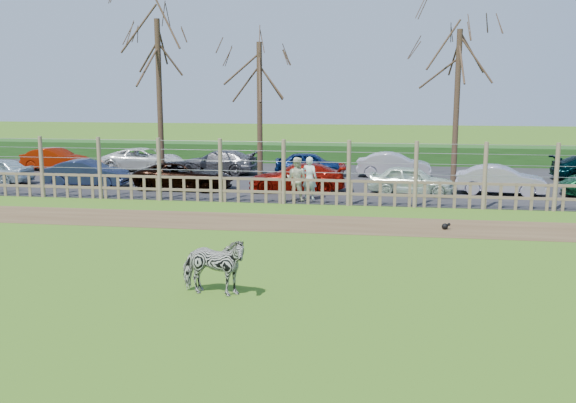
# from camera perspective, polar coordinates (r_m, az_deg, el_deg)

# --- Properties ---
(ground) EXTENTS (120.00, 120.00, 0.00)m
(ground) POSITION_cam_1_polar(r_m,az_deg,el_deg) (17.22, -4.55, -4.98)
(ground) COLOR olive
(ground) RESTS_ON ground
(dirt_strip) EXTENTS (34.00, 2.80, 0.01)m
(dirt_strip) POSITION_cam_1_polar(r_m,az_deg,el_deg) (21.50, -1.84, -1.86)
(dirt_strip) COLOR brown
(dirt_strip) RESTS_ON ground
(asphalt) EXTENTS (44.00, 13.00, 0.04)m
(asphalt) POSITION_cam_1_polar(r_m,az_deg,el_deg) (31.24, 1.47, 1.98)
(asphalt) COLOR #232326
(asphalt) RESTS_ON ground
(hedge) EXTENTS (46.00, 2.00, 1.10)m
(hedge) POSITION_cam_1_polar(r_m,az_deg,el_deg) (38.07, 2.79, 4.27)
(hedge) COLOR #1E4716
(hedge) RESTS_ON ground
(fence) EXTENTS (30.16, 0.16, 2.50)m
(fence) POSITION_cam_1_polar(r_m,az_deg,el_deg) (24.75, -0.39, 1.63)
(fence) COLOR brown
(fence) RESTS_ON ground
(tree_left) EXTENTS (4.80, 4.80, 7.88)m
(tree_left) POSITION_cam_1_polar(r_m,az_deg,el_deg) (30.49, -11.46, 12.13)
(tree_left) COLOR #3D2B1E
(tree_left) RESTS_ON ground
(tree_mid) EXTENTS (4.80, 4.80, 6.83)m
(tree_mid) POSITION_cam_1_polar(r_m,az_deg,el_deg) (30.24, -2.55, 10.91)
(tree_mid) COLOR #3D2B1E
(tree_mid) RESTS_ON ground
(tree_right) EXTENTS (4.80, 4.80, 7.35)m
(tree_right) POSITION_cam_1_polar(r_m,az_deg,el_deg) (30.35, 14.89, 11.29)
(tree_right) COLOR #3D2B1E
(tree_right) RESTS_ON ground
(zebra) EXTENTS (1.62, 0.86, 1.32)m
(zebra) POSITION_cam_1_polar(r_m,az_deg,el_deg) (14.08, -6.66, -5.73)
(zebra) COLOR gray
(zebra) RESTS_ON ground
(visitor_a) EXTENTS (0.71, 0.56, 1.72)m
(visitor_a) POSITION_cam_1_polar(r_m,az_deg,el_deg) (25.42, 1.92, 2.08)
(visitor_a) COLOR silver
(visitor_a) RESTS_ON asphalt
(visitor_b) EXTENTS (0.97, 0.83, 1.72)m
(visitor_b) POSITION_cam_1_polar(r_m,az_deg,el_deg) (25.25, 0.75, 2.03)
(visitor_b) COLOR beige
(visitor_b) RESTS_ON asphalt
(crow) EXTENTS (0.27, 0.20, 0.22)m
(crow) POSITION_cam_1_polar(r_m,az_deg,el_deg) (21.02, 13.81, -2.15)
(crow) COLOR black
(crow) RESTS_ON ground
(car_1) EXTENTS (3.69, 1.40, 1.20)m
(car_1) POSITION_cam_1_polar(r_m,az_deg,el_deg) (30.17, -17.39, 2.41)
(car_1) COLOR #1B2541
(car_1) RESTS_ON asphalt
(car_2) EXTENTS (4.38, 2.14, 1.20)m
(car_2) POSITION_cam_1_polar(r_m,az_deg,el_deg) (28.42, -9.17, 2.29)
(car_2) COLOR black
(car_2) RESTS_ON asphalt
(car_3) EXTENTS (4.28, 2.08, 1.20)m
(car_3) POSITION_cam_1_polar(r_m,az_deg,el_deg) (27.48, 0.82, 2.15)
(car_3) COLOR maroon
(car_3) RESTS_ON asphalt
(car_4) EXTENTS (3.68, 1.86, 1.20)m
(car_4) POSITION_cam_1_polar(r_m,az_deg,el_deg) (27.20, 10.90, 1.88)
(car_4) COLOR silver
(car_4) RESTS_ON asphalt
(car_5) EXTENTS (3.78, 1.73, 1.20)m
(car_5) POSITION_cam_1_polar(r_m,az_deg,el_deg) (28.19, 18.37, 1.83)
(car_5) COLOR #B6B1C1
(car_5) RESTS_ON asphalt
(car_7) EXTENTS (3.78, 1.76, 1.20)m
(car_7) POSITION_cam_1_polar(r_m,az_deg,el_deg) (36.43, -19.97, 3.54)
(car_7) COLOR #8A1802
(car_7) RESTS_ON asphalt
(car_8) EXTENTS (4.34, 2.03, 1.20)m
(car_8) POSITION_cam_1_polar(r_m,az_deg,el_deg) (35.12, -12.62, 3.68)
(car_8) COLOR white
(car_8) RESTS_ON asphalt
(car_9) EXTENTS (4.26, 2.03, 1.20)m
(car_9) POSITION_cam_1_polar(r_m,az_deg,el_deg) (33.22, -6.24, 3.50)
(car_9) COLOR #5A595D
(car_9) RESTS_ON asphalt
(car_10) EXTENTS (3.59, 1.60, 1.20)m
(car_10) POSITION_cam_1_polar(r_m,az_deg,el_deg) (32.30, 1.99, 3.36)
(car_10) COLOR #0B2053
(car_10) RESTS_ON asphalt
(car_11) EXTENTS (3.69, 1.40, 1.20)m
(car_11) POSITION_cam_1_polar(r_m,az_deg,el_deg) (32.29, 9.39, 3.23)
(car_11) COLOR #BFB8C1
(car_11) RESTS_ON asphalt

